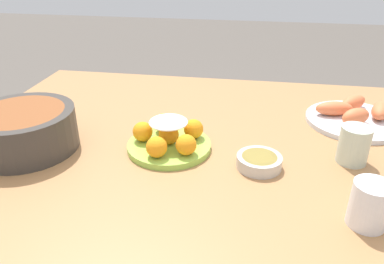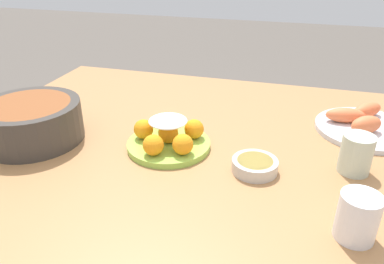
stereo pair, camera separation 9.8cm
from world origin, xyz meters
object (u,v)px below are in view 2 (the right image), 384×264
object	(u,v)px
dining_table	(214,172)
cup_far	(358,217)
sauce_bowl	(255,165)
cup_near	(356,154)
cake_plate	(168,137)
serving_bowl	(31,121)
seafood_platter	(367,124)

from	to	relation	value
dining_table	cup_far	xyz separation A→B (m)	(-0.32, 0.28, 0.14)
dining_table	cup_far	bearing A→B (deg)	139.40
sauce_bowl	dining_table	bearing A→B (deg)	-41.57
dining_table	cup_near	world-z (taller)	cup_near
cake_plate	dining_table	bearing A→B (deg)	-154.01
cake_plate	serving_bowl	distance (m)	0.37
cake_plate	cup_far	distance (m)	0.49
cake_plate	seafood_platter	distance (m)	0.57
cup_near	cup_far	world-z (taller)	cup_near
sauce_bowl	seafood_platter	distance (m)	0.41
serving_bowl	cup_far	xyz separation A→B (m)	(-0.80, 0.17, -0.01)
dining_table	sauce_bowl	size ratio (longest dim) A/B	13.26
cake_plate	seafood_platter	size ratio (longest dim) A/B	0.77
cake_plate	cup_near	size ratio (longest dim) A/B	2.33
dining_table	serving_bowl	world-z (taller)	serving_bowl
cake_plate	sauce_bowl	world-z (taller)	cake_plate
cake_plate	serving_bowl	bearing A→B (deg)	8.78
seafood_platter	sauce_bowl	bearing A→B (deg)	47.22
sauce_bowl	cup_far	size ratio (longest dim) A/B	1.19
dining_table	seafood_platter	size ratio (longest dim) A/B	5.09
seafood_platter	cup_near	distance (m)	0.25
cake_plate	cup_near	distance (m)	0.46
sauce_bowl	cake_plate	bearing A→B (deg)	-12.56
cake_plate	sauce_bowl	bearing A→B (deg)	167.44
cup_near	cake_plate	bearing A→B (deg)	1.46
serving_bowl	cup_near	bearing A→B (deg)	-175.25
cup_near	serving_bowl	bearing A→B (deg)	4.75
dining_table	sauce_bowl	xyz separation A→B (m)	(-0.12, 0.11, 0.11)
sauce_bowl	cup_near	world-z (taller)	cup_near
cake_plate	serving_bowl	xyz separation A→B (m)	(0.37, 0.06, 0.02)
cake_plate	serving_bowl	size ratio (longest dim) A/B	0.82
sauce_bowl	cup_near	bearing A→B (deg)	-164.16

